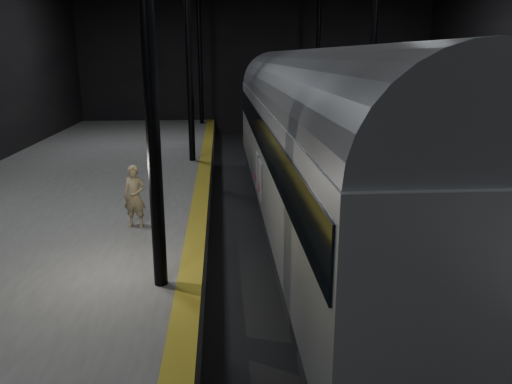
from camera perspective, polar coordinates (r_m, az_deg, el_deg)
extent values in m
plane|color=black|center=(14.39, 6.58, -6.56)|extent=(44.00, 44.00, 0.00)
cube|color=#4F4F4D|center=(14.81, -23.32, -5.05)|extent=(9.00, 43.80, 1.00)
cube|color=olive|center=(13.82, -6.67, -3.05)|extent=(0.50, 43.80, 0.01)
cube|color=#3F3328|center=(14.21, 3.73, -6.03)|extent=(0.08, 43.00, 0.14)
cube|color=#3F3328|center=(14.47, 9.42, -5.82)|extent=(0.08, 43.00, 0.14)
cube|color=black|center=(14.36, 6.59, -6.34)|extent=(2.40, 42.00, 0.12)
cylinder|color=black|center=(9.21, -12.40, 19.09)|extent=(0.26, 0.26, 10.00)
cylinder|color=black|center=(21.15, -7.73, 17.00)|extent=(0.26, 0.26, 10.00)
cylinder|color=black|center=(22.05, 13.30, 16.67)|extent=(0.26, 0.26, 10.00)
cylinder|color=black|center=(33.13, -6.45, 16.40)|extent=(0.26, 0.26, 10.00)
cylinder|color=black|center=(33.72, 7.12, 16.36)|extent=(0.26, 0.26, 10.00)
cube|color=#ABAEB3|center=(15.00, 5.90, 4.63)|extent=(2.93, 20.19, 3.03)
cube|color=black|center=(15.47, 5.71, -2.29)|extent=(2.68, 19.79, 0.86)
cube|color=black|center=(14.89, 5.98, 7.31)|extent=(2.99, 19.89, 0.91)
cylinder|color=slate|center=(14.80, 6.06, 10.40)|extent=(2.87, 19.99, 2.87)
cube|color=black|center=(9.36, 13.22, -17.71)|extent=(1.82, 2.22, 0.35)
cube|color=black|center=(22.32, 2.66, 2.29)|extent=(1.82, 2.22, 0.35)
cube|color=silver|center=(13.97, 0.49, 1.37)|extent=(0.04, 0.76, 1.06)
cube|color=silver|center=(15.14, 0.13, 2.47)|extent=(0.04, 0.76, 1.06)
cylinder|color=red|center=(14.20, 0.35, 0.55)|extent=(0.03, 0.26, 0.26)
cylinder|color=red|center=(15.37, 0.00, 1.71)|extent=(0.03, 0.26, 0.26)
imported|color=#8F7C57|center=(13.27, -13.69, -0.49)|extent=(0.67, 0.52, 1.64)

